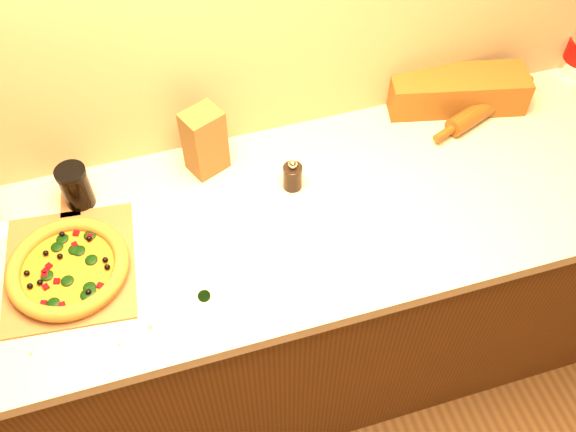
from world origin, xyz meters
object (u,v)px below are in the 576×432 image
object	(u,v)px
pizza	(68,268)
rolling_pin	(485,108)
pepper_grinder	(293,176)
dark_jar	(76,187)
pizza_peel	(70,262)

from	to	relation	value
pizza	rolling_pin	size ratio (longest dim) A/B	0.74
pizza	pepper_grinder	size ratio (longest dim) A/B	2.98
pepper_grinder	dark_jar	xyz separation A→B (m)	(-0.57, 0.11, 0.02)
pizza_peel	dark_jar	bearing A→B (deg)	81.71
rolling_pin	dark_jar	distance (m)	1.20
pizza_peel	rolling_pin	size ratio (longest dim) A/B	1.23
pepper_grinder	rolling_pin	distance (m)	0.65
dark_jar	pizza	bearing A→B (deg)	-102.32
pizza	rolling_pin	world-z (taller)	rolling_pin
pizza	rolling_pin	distance (m)	1.27
pepper_grinder	dark_jar	distance (m)	0.58
pizza	pepper_grinder	bearing A→B (deg)	10.81
pizza	rolling_pin	bearing A→B (deg)	10.07
pizza_peel	pepper_grinder	world-z (taller)	pepper_grinder
rolling_pin	pizza_peel	bearing A→B (deg)	-171.45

